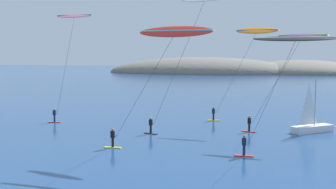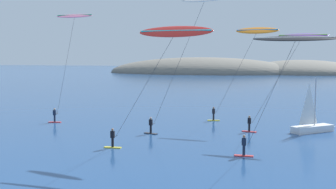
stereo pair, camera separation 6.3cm
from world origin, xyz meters
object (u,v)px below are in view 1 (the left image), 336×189
object	(u,v)px
kitesurfer_orange	(254,37)
kitesurfer_white	(201,9)
kitesurfer_red	(171,39)
kitesurfer_pink	(72,26)
sailboat_near	(314,126)
kitesurfer_black	(293,45)
kitesurfer_purple	(297,46)

from	to	relation	value
kitesurfer_orange	kitesurfer_white	xyz separation A→B (m)	(-4.24, -11.06, 2.17)
kitesurfer_red	kitesurfer_pink	bearing A→B (deg)	142.14
sailboat_near	kitesurfer_black	bearing A→B (deg)	-101.86
kitesurfer_black	kitesurfer_orange	distance (m)	17.87
kitesurfer_orange	kitesurfer_white	bearing A→B (deg)	-110.96
sailboat_near	kitesurfer_white	world-z (taller)	kitesurfer_white
sailboat_near	kitesurfer_pink	xyz separation A→B (m)	(-26.88, -1.45, 10.67)
kitesurfer_purple	kitesurfer_orange	world-z (taller)	kitesurfer_orange
kitesurfer_purple	kitesurfer_black	distance (m)	10.58
kitesurfer_white	kitesurfer_pink	bearing A→B (deg)	162.20
kitesurfer_pink	kitesurfer_white	world-z (taller)	kitesurfer_white
kitesurfer_orange	kitesurfer_red	bearing A→B (deg)	-107.21
kitesurfer_red	kitesurfer_purple	bearing A→B (deg)	46.73
kitesurfer_red	kitesurfer_orange	size ratio (longest dim) A/B	0.92
kitesurfer_black	kitesurfer_red	distance (m)	9.39
kitesurfer_purple	kitesurfer_pink	world-z (taller)	kitesurfer_pink
sailboat_near	kitesurfer_red	distance (m)	19.70
kitesurfer_pink	kitesurfer_black	bearing A→B (deg)	-25.31
kitesurfer_purple	kitesurfer_pink	distance (m)	24.94
kitesurfer_black	kitesurfer_white	distance (m)	10.95
sailboat_near	kitesurfer_orange	size ratio (longest dim) A/B	0.50
kitesurfer_white	kitesurfer_black	bearing A→B (deg)	-37.53
kitesurfer_purple	kitesurfer_white	world-z (taller)	kitesurfer_white
kitesurfer_purple	kitesurfer_black	bearing A→B (deg)	-93.46
sailboat_near	kitesurfer_red	world-z (taller)	kitesurfer_red
kitesurfer_black	kitesurfer_red	size ratio (longest dim) A/B	0.92
sailboat_near	kitesurfer_purple	xyz separation A→B (m)	(-2.07, -2.32, 8.28)
kitesurfer_red	kitesurfer_white	xyz separation A→B (m)	(1.16, 6.38, 3.00)
kitesurfer_white	sailboat_near	bearing A→B (deg)	31.06
kitesurfer_purple	kitesurfer_pink	bearing A→B (deg)	177.99
kitesurfer_purple	kitesurfer_red	bearing A→B (deg)	-133.27
kitesurfer_purple	sailboat_near	bearing A→B (deg)	48.30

